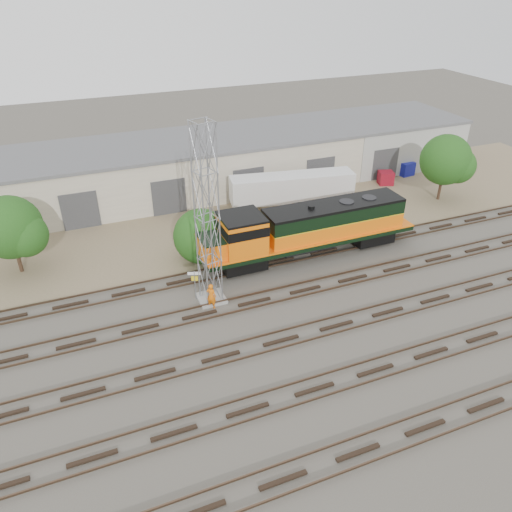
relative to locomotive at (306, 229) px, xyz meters
name	(u,v)px	position (x,y,z in m)	size (l,w,h in m)	color
ground	(315,302)	(-2.26, -6.00, -2.47)	(140.00, 140.00, 0.00)	#47423A
dirt_strip	(240,216)	(-2.26, 9.00, -2.46)	(80.00, 16.00, 0.02)	#726047
tracks	(336,326)	(-2.26, -9.00, -2.39)	(80.00, 20.40, 0.28)	black
warehouse	(214,162)	(-2.22, 16.98, 0.18)	(58.40, 10.40, 5.30)	beige
locomotive	(306,229)	(0.00, 0.00, 0.00)	(17.99, 3.16, 4.32)	black
signal_tower	(207,221)	(-8.93, -2.98, 3.72)	(1.87, 1.87, 12.69)	gray
sign_post	(195,280)	(-9.92, -2.48, -0.88)	(0.89, 0.36, 2.27)	gray
worker	(211,296)	(-9.19, -3.88, -1.52)	(0.70, 0.46, 1.91)	orange
semi_trailer	(295,188)	(3.03, 8.31, -0.20)	(11.95, 4.32, 3.61)	silver
dumpster_blue	(405,168)	(18.68, 12.03, -1.72)	(1.60, 1.50, 1.50)	navy
dumpster_red	(386,178)	(15.01, 10.52, -1.77)	(1.50, 1.40, 1.40)	maroon
tree_west	(14,229)	(-21.16, 5.93, 1.23)	(4.97, 4.73, 6.19)	#382619
tree_mid	(205,238)	(-7.60, 2.74, -0.63)	(4.64, 4.42, 4.42)	#382619
tree_east	(449,161)	(17.87, 4.91, 1.57)	(5.14, 4.90, 6.61)	#382619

